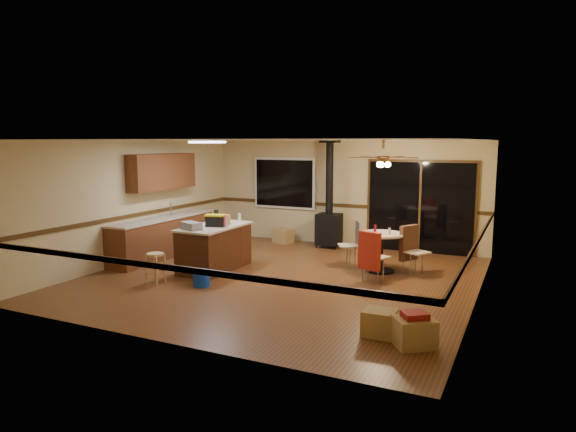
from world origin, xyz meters
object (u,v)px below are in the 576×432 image
Objects in this scene: toolbox_grey at (191,226)px; chair_left at (354,239)px; toolbox_black at (216,221)px; dining_table at (381,245)px; chair_right at (410,243)px; blue_bucket at (202,279)px; chair_near at (370,251)px; bar_stool at (156,268)px; box_corner_a at (414,332)px; wood_stove at (329,218)px; box_corner_b at (380,323)px; box_under_window at (283,236)px; kitchen_island at (215,248)px.

toolbox_grey is 0.81× the size of chair_left.
chair_left is at bearing 31.51° from toolbox_black.
chair_right is at bearing 14.65° from dining_table.
blue_bucket is at bearing -43.26° from toolbox_grey.
chair_right is at bearing 63.71° from chair_near.
bar_stool reaches higher than box_corner_a.
wood_stove is at bearing 124.38° from chair_near.
wood_stove reaches higher than chair_left.
blue_bucket is 3.64m from box_corner_b.
box_corner_a is at bearing -50.20° from box_under_window.
blue_bucket is at bearing -141.22° from chair_right.
chair_right reaches higher than box_corner_b.
chair_right is 3.53m from box_corner_b.
toolbox_black reaches higher than bar_stool.
box_corner_a is at bearing -76.81° from chair_right.
chair_left is at bearing 118.73° from box_corner_a.
blue_bucket is 3.57m from dining_table.
kitchen_island is 3.33m from dining_table.
box_corner_a is (4.63, -1.69, -0.79)m from toolbox_grey.
blue_bucket is 3.10m from chair_near.
toolbox_grey reaches higher than chair_right.
chair_right is at bearing 38.78° from blue_bucket.
kitchen_island reaches higher than bar_stool.
toolbox_grey is 0.63× the size of chair_right.
chair_left reaches higher than box_under_window.
wood_stove is 4.60× the size of chair_left.
wood_stove is at bearing 78.66° from blue_bucket.
chair_left reaches higher than dining_table.
box_corner_a is 0.52m from box_corner_b.
wood_stove is 8.30× the size of blue_bucket.
toolbox_black is 3.31m from dining_table.
box_corner_b is (3.91, -2.02, -0.83)m from toolbox_black.
wood_stove is 6.82× the size of toolbox_black.
chair_left is (2.63, 1.96, -0.38)m from toolbox_grey.
box_under_window is 0.94× the size of box_corner_a.
chair_near is at bearing 109.29° from box_corner_b.
wood_stove is 3.35m from toolbox_black.
blue_bucket is 0.67× the size of box_under_window.
toolbox_black reaches higher than chair_right.
chair_left is 4.19m from box_corner_a.
chair_left is at bearing 43.80° from bar_stool.
wood_stove is 2.52m from dining_table.
wood_stove is 3.89m from toolbox_grey.
chair_left is 1.21m from chair_near.
box_corner_b is at bearing -70.71° from chair_near.
box_corner_a reaches higher than box_under_window.
dining_table is at bearing 22.38° from kitchen_island.
kitchen_island reaches higher than box_corner_b.
chair_near is at bearing 16.01° from toolbox_grey.
toolbox_black is at bearing -157.62° from chair_right.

